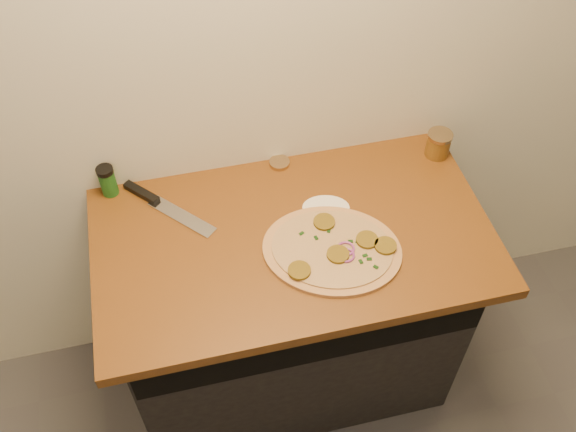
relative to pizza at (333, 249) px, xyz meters
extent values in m
cube|color=beige|center=(-0.10, 0.42, 0.44)|extent=(4.00, 0.02, 2.70)
cube|color=black|center=(-0.10, 0.12, -0.48)|extent=(1.10, 0.60, 0.86)
cube|color=brown|center=(-0.10, 0.09, -0.03)|extent=(1.20, 0.70, 0.04)
cylinder|color=tan|center=(0.00, 0.00, 0.00)|extent=(0.52, 0.52, 0.01)
cylinder|color=beige|center=(0.00, 0.00, 0.01)|extent=(0.45, 0.45, 0.01)
cylinder|color=brown|center=(-0.12, -0.06, 0.01)|extent=(0.07, 0.07, 0.01)
cylinder|color=brown|center=(0.15, -0.03, 0.01)|extent=(0.07, 0.07, 0.01)
cylinder|color=brown|center=(0.01, -0.03, 0.01)|extent=(0.07, 0.07, 0.01)
cylinder|color=brown|center=(0.00, 0.10, 0.01)|extent=(0.07, 0.07, 0.01)
cylinder|color=brown|center=(0.10, 0.00, 0.01)|extent=(0.07, 0.07, 0.01)
torus|color=#863284|center=(0.03, -0.01, 0.01)|extent=(0.05, 0.05, 0.01)
torus|color=#863284|center=(0.03, -0.04, 0.01)|extent=(0.05, 0.05, 0.01)
cube|color=black|center=(0.09, -0.02, 0.01)|extent=(0.01, 0.02, 0.00)
cube|color=black|center=(0.01, 0.07, 0.01)|extent=(0.02, 0.01, 0.00)
cube|color=black|center=(-0.04, 0.05, 0.01)|extent=(0.01, 0.02, 0.00)
cube|color=black|center=(0.09, -0.07, 0.01)|extent=(0.02, 0.01, 0.00)
cube|color=black|center=(0.10, -0.01, 0.01)|extent=(0.02, 0.02, 0.00)
cube|color=black|center=(-0.08, 0.07, 0.01)|extent=(0.02, 0.02, 0.00)
cube|color=black|center=(0.06, 0.01, 0.01)|extent=(0.02, 0.01, 0.00)
cube|color=black|center=(0.10, -0.10, 0.01)|extent=(0.02, 0.02, 0.00)
cube|color=black|center=(0.08, 0.00, 0.01)|extent=(0.02, 0.02, 0.00)
cube|color=black|center=(-0.01, 0.10, 0.01)|extent=(0.02, 0.02, 0.00)
cube|color=black|center=(0.00, 0.06, 0.01)|extent=(0.02, 0.02, 0.00)
cube|color=black|center=(0.08, -0.05, 0.01)|extent=(0.02, 0.01, 0.00)
cube|color=black|center=(0.06, -0.07, 0.01)|extent=(0.01, 0.02, 0.00)
cube|color=#B7BAC1|center=(-0.42, 0.24, -0.01)|extent=(0.20, 0.21, 0.01)
cube|color=black|center=(-0.53, 0.36, 0.00)|extent=(0.11, 0.12, 0.02)
cylinder|color=tan|center=(-0.07, 0.39, 0.00)|extent=(0.08, 0.08, 0.01)
cylinder|color=#A11810|center=(0.45, 0.32, 0.03)|extent=(0.08, 0.08, 0.08)
cylinder|color=tan|center=(0.45, 0.32, 0.07)|extent=(0.08, 0.08, 0.01)
cylinder|color=#1C581B|center=(-0.62, 0.39, 0.04)|extent=(0.05, 0.05, 0.09)
cylinder|color=black|center=(-0.62, 0.39, 0.09)|extent=(0.05, 0.05, 0.02)
cylinder|color=white|center=(0.03, 0.17, -0.01)|extent=(0.18, 0.18, 0.00)
camera|label=1|loc=(-0.39, -1.09, 1.49)|focal=40.00mm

